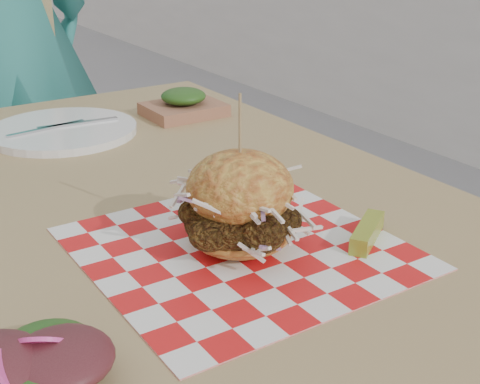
% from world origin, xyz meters
% --- Properties ---
extents(patio_table, '(0.80, 1.20, 0.75)m').
position_xyz_m(patio_table, '(-0.22, 0.16, 0.67)').
color(patio_table, tan).
rests_on(patio_table, ground).
extents(patio_chair, '(0.47, 0.48, 0.95)m').
position_xyz_m(patio_chair, '(-0.21, 1.09, 0.55)').
color(patio_chair, tan).
rests_on(patio_chair, ground).
extents(paper_liner, '(0.36, 0.36, 0.00)m').
position_xyz_m(paper_liner, '(-0.19, -0.05, 0.75)').
color(paper_liner, red).
rests_on(paper_liner, patio_table).
extents(sandwich, '(0.17, 0.17, 0.19)m').
position_xyz_m(sandwich, '(-0.19, -0.05, 0.81)').
color(sandwich, gold).
rests_on(sandwich, paper_liner).
extents(pickle_spear, '(0.09, 0.07, 0.02)m').
position_xyz_m(pickle_spear, '(-0.05, -0.12, 0.76)').
color(pickle_spear, olive).
rests_on(pickle_spear, paper_liner).
extents(side_salad, '(0.14, 0.14, 0.05)m').
position_xyz_m(side_salad, '(-0.48, -0.18, 0.76)').
color(side_salad, '#3F1419').
rests_on(side_salad, patio_table).
extents(place_setting, '(0.27, 0.27, 0.02)m').
position_xyz_m(place_setting, '(-0.22, 0.51, 0.76)').
color(place_setting, white).
rests_on(place_setting, patio_table).
extents(kraft_tray, '(0.15, 0.12, 0.06)m').
position_xyz_m(kraft_tray, '(0.03, 0.50, 0.77)').
color(kraft_tray, '#975F44').
rests_on(kraft_tray, patio_table).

